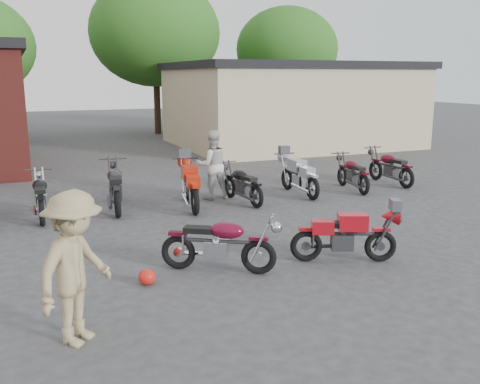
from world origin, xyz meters
name	(u,v)px	position (x,y,z in m)	size (l,w,h in m)	color
ground	(254,279)	(0.00, 0.00, 0.00)	(90.00, 90.00, 0.00)	#343436
stucco_building	(289,107)	(8.50, 15.00, 1.75)	(10.00, 8.00, 3.50)	tan
tree_2	(156,53)	(4.00, 22.00, 4.40)	(7.04, 7.04, 8.80)	#234E15
tree_3	(286,65)	(12.00, 22.00, 3.80)	(6.08, 6.08, 7.60)	#234E15
vintage_motorcycle	(220,240)	(-0.38, 0.52, 0.54)	(1.88, 0.62, 1.09)	#5C0B21
sportbike	(346,233)	(1.81, 0.15, 0.52)	(1.79, 0.59, 1.04)	#B10E1A
helmet	(147,277)	(-1.63, 0.44, 0.13)	(0.28, 0.28, 0.25)	red
person_light	(212,165)	(1.33, 5.65, 0.91)	(0.88, 0.69, 1.81)	beige
person_tan	(75,268)	(-2.81, -1.03, 0.95)	(1.23, 0.70, 1.90)	tan
row_bike_2	(40,194)	(-2.94, 5.32, 0.56)	(1.92, 0.63, 1.11)	black
row_bike_3	(115,184)	(-1.22, 5.47, 0.63)	(2.16, 0.71, 1.25)	#252527
row_bike_4	(190,183)	(0.52, 4.98, 0.61)	(2.11, 0.70, 1.22)	red
row_bike_5	(242,182)	(1.89, 4.96, 0.53)	(1.82, 0.60, 1.06)	black
row_bike_6	(299,174)	(3.68, 5.22, 0.57)	(1.97, 0.65, 1.14)	#999DA6
row_bike_7	(352,172)	(5.38, 5.16, 0.53)	(1.83, 0.60, 1.06)	#550A18
row_bike_8	(390,165)	(6.92, 5.46, 0.56)	(1.94, 0.64, 1.13)	#520A18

